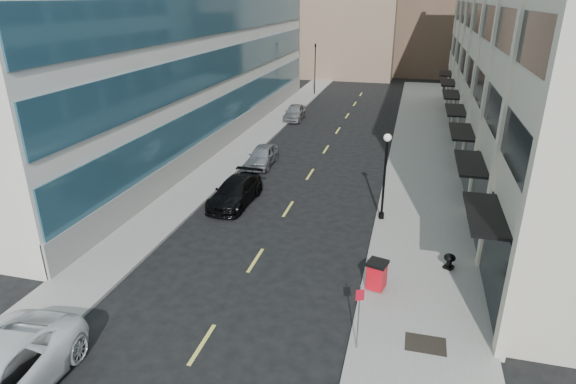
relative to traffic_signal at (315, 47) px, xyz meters
The scene contains 14 objects.
sidewalk_right 31.38m from the traffic_signal, 65.10° to the right, with size 5.00×80.00×0.15m, color gray.
sidewalk_left 28.58m from the traffic_signal, 92.05° to the right, with size 3.00×80.00×0.15m, color gray.
building_left 23.84m from the traffic_signal, 116.45° to the right, with size 16.14×46.00×20.00m.
skyline_stone 29.91m from the traffic_signal, 37.45° to the left, with size 10.00×14.00×20.00m, color beige.
grate_far 46.43m from the traffic_signal, 73.49° to the right, with size 1.40×1.00×0.01m, color black.
road_centerline 32.00m from the traffic_signal, 79.94° to the right, with size 0.15×68.20×0.01m.
traffic_signal is the anchor object (origin of this frame).
car_black_pickup 34.44m from the traffic_signal, 86.13° to the right, with size 2.05×5.05×1.46m, color black.
car_silver_sedan 27.52m from the traffic_signal, 86.28° to the right, with size 1.68×4.19×1.43m, color gray.
car_grey_sedan 13.94m from the traffic_signal, 86.92° to the right, with size 1.76×4.38×1.49m, color gray.
trash_bin 42.90m from the traffic_signal, 74.88° to the right, with size 0.94×0.96×1.26m.
lamppost 36.01m from the traffic_signal, 72.49° to the right, with size 0.40×0.40×4.85m.
sign_post 46.45m from the traffic_signal, 76.51° to the right, with size 0.29×0.14×2.53m.
urn_planter 41.53m from the traffic_signal, 69.99° to the right, with size 0.51×0.51×0.70m.
Camera 1 is at (6.37, -10.43, 11.36)m, focal length 30.00 mm.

